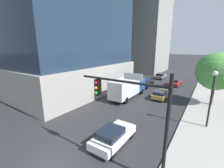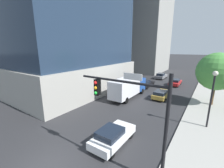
{
  "view_description": "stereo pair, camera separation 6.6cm",
  "coord_description": "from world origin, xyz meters",
  "px_view_note": "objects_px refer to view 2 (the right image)",
  "views": [
    {
      "loc": [
        7.8,
        -4.29,
        7.43
      ],
      "look_at": [
        -0.92,
        8.66,
        3.62
      ],
      "focal_mm": 23.51,
      "sensor_mm": 36.0,
      "label": 1
    },
    {
      "loc": [
        7.85,
        -4.25,
        7.43
      ],
      "look_at": [
        -0.92,
        8.66,
        3.62
      ],
      "focal_mm": 23.51,
      "sensor_mm": 36.0,
      "label": 2
    }
  ],
  "objects_px": {
    "street_tree": "(217,72)",
    "car_gold": "(161,94)",
    "car_white": "(113,136)",
    "box_truck": "(128,87)",
    "car_black": "(146,84)",
    "traffic_light_pole": "(132,105)",
    "car_red": "(175,82)",
    "street_lamp": "(212,91)",
    "construction_building": "(147,12)",
    "car_gray": "(161,76)"
  },
  "relations": [
    {
      "from": "construction_building",
      "to": "box_truck",
      "type": "distance_m",
      "value": 33.76
    },
    {
      "from": "car_black",
      "to": "box_truck",
      "type": "xyz_separation_m",
      "value": [
        -0.0,
        -7.47,
        0.98
      ]
    },
    {
      "from": "street_tree",
      "to": "box_truck",
      "type": "distance_m",
      "value": 11.62
    },
    {
      "from": "car_gold",
      "to": "car_gray",
      "type": "relative_size",
      "value": 0.96
    },
    {
      "from": "street_tree",
      "to": "car_white",
      "type": "bearing_deg",
      "value": -114.3
    },
    {
      "from": "car_white",
      "to": "car_red",
      "type": "distance_m",
      "value": 23.04
    },
    {
      "from": "construction_building",
      "to": "car_white",
      "type": "bearing_deg",
      "value": -71.05
    },
    {
      "from": "car_black",
      "to": "car_gray",
      "type": "xyz_separation_m",
      "value": [
        -0.0,
        10.16,
        -0.04
      ]
    },
    {
      "from": "car_black",
      "to": "construction_building",
      "type": "bearing_deg",
      "value": 113.42
    },
    {
      "from": "street_lamp",
      "to": "box_truck",
      "type": "relative_size",
      "value": 0.67
    },
    {
      "from": "street_lamp",
      "to": "car_gold",
      "type": "distance_m",
      "value": 9.27
    },
    {
      "from": "car_black",
      "to": "car_gold",
      "type": "distance_m",
      "value": 6.57
    },
    {
      "from": "street_lamp",
      "to": "car_white",
      "type": "distance_m",
      "value": 9.75
    },
    {
      "from": "car_red",
      "to": "traffic_light_pole",
      "type": "bearing_deg",
      "value": -84.66
    },
    {
      "from": "construction_building",
      "to": "box_truck",
      "type": "relative_size",
      "value": 5.3
    },
    {
      "from": "street_tree",
      "to": "car_gold",
      "type": "relative_size",
      "value": 1.49
    },
    {
      "from": "traffic_light_pole",
      "to": "car_white",
      "type": "height_order",
      "value": "traffic_light_pole"
    },
    {
      "from": "car_black",
      "to": "street_tree",
      "type": "bearing_deg",
      "value": -20.91
    },
    {
      "from": "construction_building",
      "to": "car_white",
      "type": "relative_size",
      "value": 9.97
    },
    {
      "from": "construction_building",
      "to": "traffic_light_pole",
      "type": "distance_m",
      "value": 45.29
    },
    {
      "from": "street_lamp",
      "to": "street_tree",
      "type": "distance_m",
      "value": 7.12
    },
    {
      "from": "traffic_light_pole",
      "to": "box_truck",
      "type": "bearing_deg",
      "value": 118.85
    },
    {
      "from": "traffic_light_pole",
      "to": "car_gold",
      "type": "height_order",
      "value": "traffic_light_pole"
    },
    {
      "from": "traffic_light_pole",
      "to": "car_red",
      "type": "distance_m",
      "value": 24.86
    },
    {
      "from": "car_white",
      "to": "car_gray",
      "type": "relative_size",
      "value": 0.9
    },
    {
      "from": "construction_building",
      "to": "car_white",
      "type": "xyz_separation_m",
      "value": [
        13.29,
        -38.7,
        -17.64
      ]
    },
    {
      "from": "street_tree",
      "to": "car_gold",
      "type": "distance_m",
      "value": 7.49
    },
    {
      "from": "construction_building",
      "to": "car_red",
      "type": "distance_m",
      "value": 27.12
    },
    {
      "from": "street_lamp",
      "to": "car_black",
      "type": "bearing_deg",
      "value": 133.22
    },
    {
      "from": "traffic_light_pole",
      "to": "street_lamp",
      "type": "xyz_separation_m",
      "value": [
        3.81,
        8.45,
        -0.61
      ]
    },
    {
      "from": "box_truck",
      "to": "street_lamp",
      "type": "bearing_deg",
      "value": -19.41
    },
    {
      "from": "street_lamp",
      "to": "car_black",
      "type": "relative_size",
      "value": 1.15
    },
    {
      "from": "car_gray",
      "to": "car_black",
      "type": "bearing_deg",
      "value": -90.0
    },
    {
      "from": "construction_building",
      "to": "street_lamp",
      "type": "bearing_deg",
      "value": -58.55
    },
    {
      "from": "traffic_light_pole",
      "to": "car_red",
      "type": "bearing_deg",
      "value": 95.34
    },
    {
      "from": "traffic_light_pole",
      "to": "construction_building",
      "type": "bearing_deg",
      "value": 111.21
    },
    {
      "from": "car_gray",
      "to": "car_red",
      "type": "xyz_separation_m",
      "value": [
        4.4,
        -5.3,
        -0.04
      ]
    },
    {
      "from": "car_white",
      "to": "car_gold",
      "type": "height_order",
      "value": "car_white"
    },
    {
      "from": "street_lamp",
      "to": "car_gold",
      "type": "xyz_separation_m",
      "value": [
        -6.1,
        6.29,
        -3.03
      ]
    },
    {
      "from": "street_lamp",
      "to": "car_red",
      "type": "xyz_separation_m",
      "value": [
        -6.1,
        16.03,
        -3.05
      ]
    },
    {
      "from": "car_red",
      "to": "box_truck",
      "type": "xyz_separation_m",
      "value": [
        -4.4,
        -12.33,
        1.06
      ]
    },
    {
      "from": "street_tree",
      "to": "car_gold",
      "type": "height_order",
      "value": "street_tree"
    },
    {
      "from": "car_white",
      "to": "box_truck",
      "type": "height_order",
      "value": "box_truck"
    },
    {
      "from": "street_lamp",
      "to": "car_red",
      "type": "relative_size",
      "value": 1.19
    },
    {
      "from": "car_black",
      "to": "car_red",
      "type": "bearing_deg",
      "value": 47.86
    },
    {
      "from": "construction_building",
      "to": "car_gold",
      "type": "height_order",
      "value": "construction_building"
    },
    {
      "from": "street_lamp",
      "to": "car_white",
      "type": "bearing_deg",
      "value": -131.04
    },
    {
      "from": "construction_building",
      "to": "traffic_light_pole",
      "type": "bearing_deg",
      "value": -68.79
    },
    {
      "from": "car_white",
      "to": "car_black",
      "type": "bearing_deg",
      "value": 103.61
    },
    {
      "from": "traffic_light_pole",
      "to": "car_gray",
      "type": "relative_size",
      "value": 1.3
    }
  ]
}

